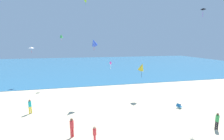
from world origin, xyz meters
The scene contains 14 objects.
ground_plane centered at (0.00, 10.00, 0.00)m, with size 120.00×120.00×0.00m, color beige.
ocean_water centered at (0.00, 50.15, 0.03)m, with size 120.00×60.00×0.05m, color teal.
beach_chair_far_left centered at (8.22, 7.96, 0.28)m, with size 0.75×0.75×0.57m.
person_1 centered at (8.49, 2.91, 0.90)m, with size 0.37×0.37×1.55m.
person_2 centered at (-4.13, 4.54, 0.95)m, with size 0.46×0.46×1.65m.
person_3 centered at (-2.41, 3.27, 0.82)m, with size 0.37×0.37×1.42m.
person_6 centered at (-8.65, 10.28, 0.92)m, with size 0.44×0.44×1.59m.
kite_magenta centered at (2.48, 19.79, 4.15)m, with size 0.51×0.42×1.41m.
kite_yellow centered at (5.21, 12.42, 4.44)m, with size 1.26×1.32×2.08m.
kite_green centered at (-5.86, 22.38, 8.89)m, with size 0.62×0.61×1.24m.
kite_black centered at (10.01, 7.50, 11.30)m, with size 0.54×0.56×1.02m.
kite_white centered at (-11.35, 24.31, 6.85)m, with size 0.92×0.83×1.22m.
kite_blue centered at (-1.19, 13.01, 7.76)m, with size 1.18×1.29×1.62m.
kite_lime centered at (-1.37, 23.75, 15.33)m, with size 0.53×0.53×1.21m.
Camera 1 is at (-3.70, -8.31, 7.66)m, focal length 26.27 mm.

